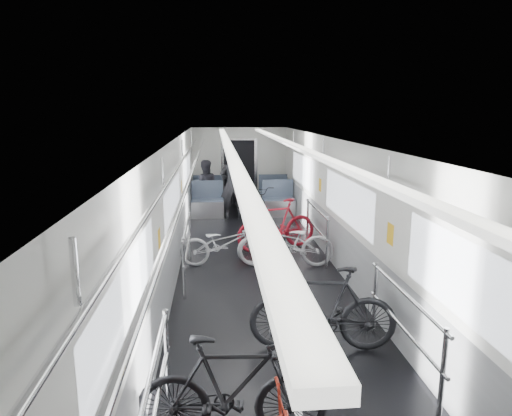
{
  "coord_description": "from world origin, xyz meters",
  "views": [
    {
      "loc": [
        -0.76,
        -7.5,
        2.91
      ],
      "look_at": [
        0.0,
        1.01,
        1.08
      ],
      "focal_mm": 32.0,
      "sensor_mm": 36.0,
      "label": 1
    }
  ],
  "objects_px": {
    "bike_right_mid": "(286,243)",
    "bike_right_far": "(277,225)",
    "bike_left_far": "(223,243)",
    "bike_right_near": "(323,309)",
    "bike_left_mid": "(232,389)",
    "person_standing": "(233,185)",
    "bike_aisle": "(260,201)",
    "person_seated": "(205,186)"
  },
  "relations": [
    {
      "from": "bike_right_mid",
      "to": "bike_right_far",
      "type": "xyz_separation_m",
      "value": [
        -0.03,
        1.12,
        0.07
      ]
    },
    {
      "from": "bike_left_far",
      "to": "bike_right_near",
      "type": "height_order",
      "value": "bike_right_near"
    },
    {
      "from": "bike_left_far",
      "to": "bike_right_mid",
      "type": "relative_size",
      "value": 0.91
    },
    {
      "from": "bike_left_far",
      "to": "bike_right_mid",
      "type": "height_order",
      "value": "bike_right_mid"
    },
    {
      "from": "bike_left_far",
      "to": "bike_right_far",
      "type": "bearing_deg",
      "value": -53.78
    },
    {
      "from": "bike_left_mid",
      "to": "person_standing",
      "type": "bearing_deg",
      "value": 1.53
    },
    {
      "from": "bike_left_far",
      "to": "bike_right_near",
      "type": "relative_size",
      "value": 0.9
    },
    {
      "from": "bike_left_mid",
      "to": "bike_right_far",
      "type": "relative_size",
      "value": 0.94
    },
    {
      "from": "bike_left_far",
      "to": "bike_aisle",
      "type": "relative_size",
      "value": 0.91
    },
    {
      "from": "person_seated",
      "to": "person_standing",
      "type": "bearing_deg",
      "value": 130.17
    },
    {
      "from": "bike_right_near",
      "to": "person_standing",
      "type": "bearing_deg",
      "value": -166.19
    },
    {
      "from": "bike_right_mid",
      "to": "bike_aisle",
      "type": "bearing_deg",
      "value": -173.85
    },
    {
      "from": "bike_aisle",
      "to": "person_standing",
      "type": "height_order",
      "value": "person_standing"
    },
    {
      "from": "bike_left_far",
      "to": "person_seated",
      "type": "relative_size",
      "value": 1.06
    },
    {
      "from": "bike_left_far",
      "to": "bike_aisle",
      "type": "xyz_separation_m",
      "value": [
        1.1,
        3.91,
        0.04
      ]
    },
    {
      "from": "bike_left_mid",
      "to": "person_standing",
      "type": "relative_size",
      "value": 0.91
    },
    {
      "from": "bike_right_far",
      "to": "bike_left_far",
      "type": "bearing_deg",
      "value": -69.65
    },
    {
      "from": "person_standing",
      "to": "bike_left_far",
      "type": "bearing_deg",
      "value": 84.54
    },
    {
      "from": "bike_left_mid",
      "to": "bike_right_far",
      "type": "xyz_separation_m",
      "value": [
        1.16,
        5.72,
        0.03
      ]
    },
    {
      "from": "person_standing",
      "to": "bike_left_mid",
      "type": "bearing_deg",
      "value": 87.18
    },
    {
      "from": "bike_left_mid",
      "to": "person_seated",
      "type": "relative_size",
      "value": 1.11
    },
    {
      "from": "bike_right_near",
      "to": "person_standing",
      "type": "height_order",
      "value": "person_standing"
    },
    {
      "from": "bike_right_far",
      "to": "person_standing",
      "type": "relative_size",
      "value": 0.97
    },
    {
      "from": "bike_left_far",
      "to": "bike_right_far",
      "type": "distance_m",
      "value": 1.48
    },
    {
      "from": "bike_right_near",
      "to": "person_seated",
      "type": "distance_m",
      "value": 8.19
    },
    {
      "from": "bike_right_near",
      "to": "bike_right_far",
      "type": "distance_m",
      "value": 4.21
    },
    {
      "from": "bike_left_far",
      "to": "bike_right_mid",
      "type": "bearing_deg",
      "value": -102.24
    },
    {
      "from": "bike_right_mid",
      "to": "bike_left_far",
      "type": "bearing_deg",
      "value": -95.08
    },
    {
      "from": "bike_left_mid",
      "to": "bike_right_mid",
      "type": "height_order",
      "value": "bike_left_mid"
    },
    {
      "from": "bike_right_near",
      "to": "bike_right_far",
      "type": "bearing_deg",
      "value": -172.66
    },
    {
      "from": "person_standing",
      "to": "bike_aisle",
      "type": "bearing_deg",
      "value": 179.46
    },
    {
      "from": "bike_right_far",
      "to": "bike_aisle",
      "type": "height_order",
      "value": "bike_right_far"
    },
    {
      "from": "bike_left_mid",
      "to": "bike_right_far",
      "type": "distance_m",
      "value": 5.83
    },
    {
      "from": "bike_left_mid",
      "to": "bike_aisle",
      "type": "xyz_separation_m",
      "value": [
        1.11,
        8.71,
        -0.04
      ]
    },
    {
      "from": "bike_left_far",
      "to": "person_standing",
      "type": "height_order",
      "value": "person_standing"
    },
    {
      "from": "bike_left_far",
      "to": "person_standing",
      "type": "xyz_separation_m",
      "value": [
        0.34,
        3.91,
        0.51
      ]
    },
    {
      "from": "bike_right_mid",
      "to": "person_seated",
      "type": "height_order",
      "value": "person_seated"
    },
    {
      "from": "bike_left_mid",
      "to": "bike_left_far",
      "type": "xyz_separation_m",
      "value": [
        0.01,
        4.8,
        -0.08
      ]
    },
    {
      "from": "person_seated",
      "to": "bike_left_far",
      "type": "bearing_deg",
      "value": 92.45
    },
    {
      "from": "bike_left_mid",
      "to": "bike_aisle",
      "type": "distance_m",
      "value": 8.78
    },
    {
      "from": "bike_right_far",
      "to": "bike_aisle",
      "type": "xyz_separation_m",
      "value": [
        -0.05,
        2.99,
        -0.07
      ]
    },
    {
      "from": "bike_right_near",
      "to": "bike_aisle",
      "type": "height_order",
      "value": "bike_right_near"
    }
  ]
}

